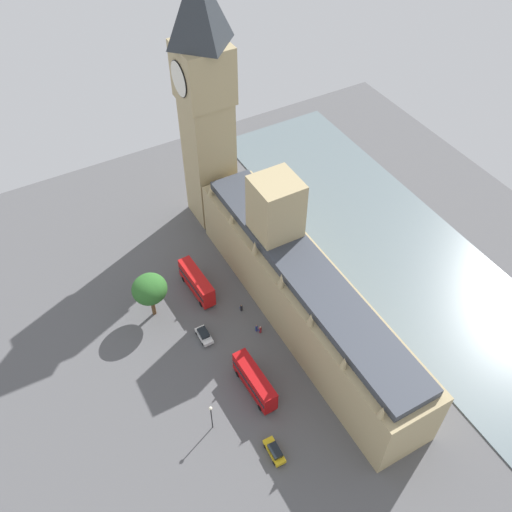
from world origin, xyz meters
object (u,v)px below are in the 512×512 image
at_px(pedestrian_corner, 260,330).
at_px(double_decker_bus_opposite_hall, 197,282).
at_px(plane_tree_leading, 150,289).
at_px(street_lamp_far_end, 211,414).
at_px(clock_tower, 205,101).
at_px(parliament_building, 300,288).
at_px(double_decker_bus_under_trees, 255,381).
at_px(pedestrian_trailing, 257,328).
at_px(plane_tree_near_tower, 149,289).
at_px(pedestrian_by_river_gate, 241,308).
at_px(car_yellow_cab_kerbside, 274,451).
at_px(car_white_midblock, 204,335).

bearing_deg(pedestrian_corner, double_decker_bus_opposite_hall, 16.93).
bearing_deg(plane_tree_leading, street_lamp_far_end, 88.61).
xyz_separation_m(clock_tower, plane_tree_leading, (22.11, 20.34, -20.65)).
bearing_deg(parliament_building, double_decker_bus_opposite_hall, -46.00).
bearing_deg(pedestrian_corner, double_decker_bus_under_trees, 141.13).
bearing_deg(street_lamp_far_end, pedestrian_corner, -141.59).
bearing_deg(clock_tower, pedestrian_trailing, 77.40).
bearing_deg(plane_tree_leading, double_decker_bus_opposite_hall, -173.68).
bearing_deg(double_decker_bus_under_trees, clock_tower, -109.12).
bearing_deg(plane_tree_near_tower, pedestrian_by_river_gate, 153.84).
bearing_deg(car_yellow_cab_kerbside, double_decker_bus_under_trees, 78.01).
distance_m(car_yellow_cab_kerbside, street_lamp_far_end, 11.27).
xyz_separation_m(clock_tower, pedestrian_corner, (6.99, 33.79, -26.94)).
distance_m(clock_tower, car_yellow_cab_kerbside, 63.22).
xyz_separation_m(parliament_building, car_white_midblock, (17.63, -3.78, -6.87)).
distance_m(pedestrian_trailing, street_lamp_far_end, 20.55).
bearing_deg(double_decker_bus_opposite_hall, car_white_midblock, 68.19).
height_order(pedestrian_by_river_gate, pedestrian_trailing, pedestrian_trailing).
xyz_separation_m(pedestrian_corner, plane_tree_leading, (15.12, -13.45, 6.30)).
height_order(clock_tower, pedestrian_corner, clock_tower).
distance_m(car_yellow_cab_kerbside, pedestrian_by_river_gate, 28.61).
bearing_deg(pedestrian_trailing, plane_tree_near_tower, 60.88).
height_order(clock_tower, pedestrian_trailing, clock_tower).
relative_size(double_decker_bus_opposite_hall, street_lamp_far_end, 1.67).
xyz_separation_m(pedestrian_trailing, pedestrian_corner, (-0.41, 0.66, 0.05)).
xyz_separation_m(parliament_building, pedestrian_trailing, (8.55, -0.63, -7.06)).
height_order(pedestrian_trailing, street_lamp_far_end, street_lamp_far_end).
xyz_separation_m(clock_tower, plane_tree_near_tower, (22.31, 20.40, -20.66)).
relative_size(parliament_building, pedestrian_trailing, 38.39).
bearing_deg(car_white_midblock, pedestrian_corner, 158.04).
bearing_deg(double_decker_bus_opposite_hall, pedestrian_by_river_gate, 119.29).
relative_size(parliament_building, clock_tower, 1.11).
relative_size(clock_tower, double_decker_bus_under_trees, 5.06).
bearing_deg(double_decker_bus_under_trees, double_decker_bus_opposite_hall, -93.63).
height_order(double_decker_bus_under_trees, pedestrian_by_river_gate, double_decker_bus_under_trees).
height_order(pedestrian_by_river_gate, pedestrian_corner, pedestrian_corner).
height_order(parliament_building, car_yellow_cab_kerbside, parliament_building).
relative_size(double_decker_bus_under_trees, car_yellow_cab_kerbside, 2.30).
relative_size(plane_tree_near_tower, street_lamp_far_end, 1.53).
bearing_deg(plane_tree_near_tower, double_decker_bus_opposite_hall, -173.45).
bearing_deg(pedestrian_trailing, pedestrian_by_river_gate, 13.28).
distance_m(double_decker_bus_opposite_hall, car_yellow_cab_kerbside, 35.78).
height_order(double_decker_bus_opposite_hall, pedestrian_by_river_gate, double_decker_bus_opposite_hall).
bearing_deg(pedestrian_by_river_gate, double_decker_bus_under_trees, -159.33).
xyz_separation_m(clock_tower, double_decker_bus_opposite_hall, (12.80, 19.31, -25.06)).
relative_size(double_decker_bus_under_trees, plane_tree_leading, 1.09).
bearing_deg(car_white_midblock, car_yellow_cab_kerbside, 90.20).
bearing_deg(car_yellow_cab_kerbside, car_white_midblock, 92.18).
relative_size(pedestrian_by_river_gate, plane_tree_leading, 0.16).
bearing_deg(parliament_building, pedestrian_corner, 0.22).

